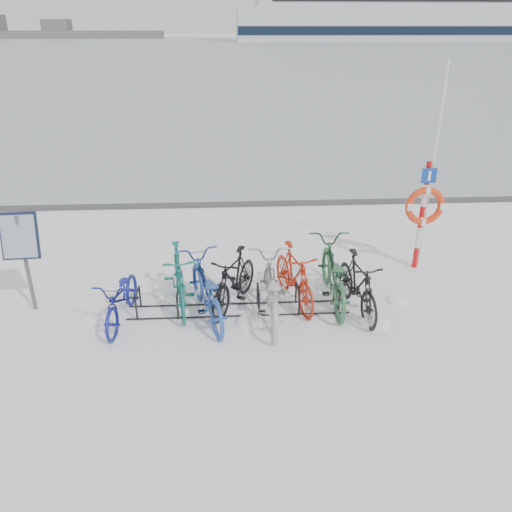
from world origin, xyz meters
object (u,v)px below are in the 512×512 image
at_px(cruise_ferry, 416,6).
at_px(bike_rack, 238,302).
at_px(lifebuoy_station, 425,206).
at_px(info_board, 21,242).

bearing_deg(cruise_ferry, bike_rack, -110.09).
bearing_deg(cruise_ferry, lifebuoy_station, -109.22).
distance_m(info_board, cruise_ferry, 207.30).
distance_m(bike_rack, cruise_ferry, 206.29).
bearing_deg(info_board, lifebuoy_station, 6.69).
bearing_deg(lifebuoy_station, bike_rack, -158.15).
bearing_deg(bike_rack, cruise_ferry, 69.91).
height_order(info_board, lifebuoy_station, lifebuoy_station).
relative_size(lifebuoy_station, cruise_ferry, 0.03).
bearing_deg(cruise_ferry, info_board, -111.09).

